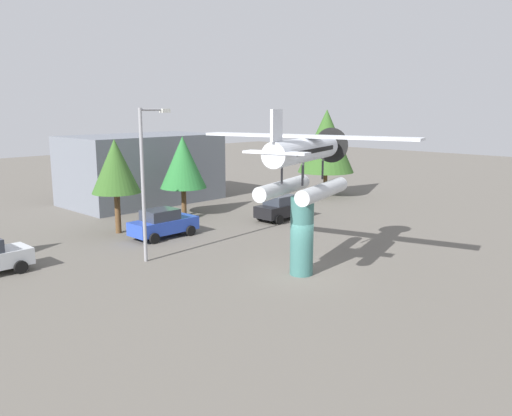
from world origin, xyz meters
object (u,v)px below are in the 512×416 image
object	(u,v)px
storefront_building	(142,169)
tree_east	(115,167)
floatplane_monument	(304,160)
car_far_black	(282,207)
streetlight_primary	(146,174)
tree_center_back	(183,162)
car_mid_blue	(163,223)
tree_far_east	(326,141)
display_pedestal	(302,236)

from	to	relation	value
storefront_building	tree_east	world-z (taller)	tree_east
floatplane_monument	car_far_black	distance (m)	13.08
tree_east	floatplane_monument	bearing A→B (deg)	-83.05
car_far_black	streetlight_primary	size ratio (longest dim) A/B	0.54
tree_east	tree_center_back	distance (m)	6.47
car_mid_blue	tree_far_east	bearing A→B (deg)	6.14
display_pedestal	tree_far_east	xyz separation A→B (m)	(18.92, 12.72, 3.02)
display_pedestal	car_far_black	bearing A→B (deg)	45.54
floatplane_monument	storefront_building	world-z (taller)	floatplane_monument
display_pedestal	tree_far_east	world-z (taller)	tree_far_east
storefront_building	tree_east	distance (m)	11.32
display_pedestal	storefront_building	size ratio (longest dim) A/B	0.31
display_pedestal	streetlight_primary	world-z (taller)	streetlight_primary
floatplane_monument	tree_east	world-z (taller)	floatplane_monument
streetlight_primary	storefront_building	bearing A→B (deg)	56.95
streetlight_primary	tree_far_east	distance (m)	23.32
storefront_building	tree_far_east	bearing A→B (deg)	-35.61
tree_east	tree_far_east	bearing A→B (deg)	-2.57
car_mid_blue	storefront_building	world-z (taller)	storefront_building
storefront_building	car_far_black	bearing A→B (deg)	-78.34
streetlight_primary	tree_far_east	world-z (taller)	streetlight_primary
display_pedestal	tree_center_back	xyz separation A→B (m)	(4.79, 15.00, 2.02)
storefront_building	tree_east	size ratio (longest dim) A/B	2.07
floatplane_monument	streetlight_primary	size ratio (longest dim) A/B	1.32
floatplane_monument	tree_center_back	bearing A→B (deg)	56.88
car_far_black	storefront_building	size ratio (longest dim) A/B	0.34
floatplane_monument	streetlight_primary	distance (m)	8.11
floatplane_monument	tree_east	distance (m)	13.75
streetlight_primary	tree_east	xyz separation A→B (m)	(2.19, 6.51, -0.32)
display_pedestal	tree_east	bearing A→B (deg)	96.41
floatplane_monument	tree_east	size ratio (longest dim) A/B	1.74
display_pedestal	streetlight_primary	distance (m)	8.47
car_mid_blue	tree_east	size ratio (longest dim) A/B	0.71
car_mid_blue	tree_center_back	distance (m)	7.31
floatplane_monument	car_mid_blue	size ratio (longest dim) A/B	2.45
floatplane_monument	car_mid_blue	xyz separation A→B (m)	(-0.38, 10.61, -4.54)
tree_far_east	display_pedestal	bearing A→B (deg)	-146.10
display_pedestal	storefront_building	world-z (taller)	storefront_building
floatplane_monument	tree_east	bearing A→B (deg)	81.15
display_pedestal	floatplane_monument	world-z (taller)	floatplane_monument
streetlight_primary	tree_east	distance (m)	6.87
tree_east	tree_far_east	world-z (taller)	tree_far_east
tree_center_back	tree_far_east	bearing A→B (deg)	-9.17
car_mid_blue	storefront_building	bearing A→B (deg)	61.30
car_mid_blue	car_far_black	bearing A→B (deg)	-11.47
car_mid_blue	tree_far_east	distance (m)	19.70
car_far_black	tree_east	world-z (taller)	tree_east
floatplane_monument	tree_center_back	world-z (taller)	floatplane_monument
storefront_building	display_pedestal	bearing A→B (deg)	-105.15
streetlight_primary	tree_center_back	distance (m)	11.61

